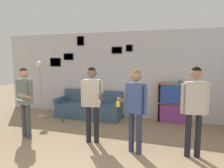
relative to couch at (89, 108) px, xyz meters
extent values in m
cube|color=silver|center=(1.03, 0.42, 1.07)|extent=(8.72, 0.06, 2.70)
cube|color=black|center=(0.80, 0.38, 1.85)|extent=(0.34, 0.02, 0.22)
cube|color=gray|center=(0.80, 0.37, 1.85)|extent=(0.30, 0.01, 0.17)
cube|color=black|center=(1.20, 0.38, 1.91)|extent=(0.20, 0.02, 0.21)
cube|color=#B2B2BC|center=(1.20, 0.37, 1.91)|extent=(0.16, 0.01, 0.17)
cube|color=black|center=(-0.45, 0.38, 2.17)|extent=(0.25, 0.02, 0.31)
cube|color=beige|center=(-0.45, 0.37, 2.17)|extent=(0.21, 0.01, 0.26)
cube|color=black|center=(-0.92, 0.38, 1.65)|extent=(0.37, 0.02, 0.23)
cube|color=beige|center=(-0.92, 0.37, 1.65)|extent=(0.32, 0.01, 0.18)
cube|color=black|center=(-1.44, 0.38, 1.46)|extent=(0.42, 0.02, 0.30)
cube|color=gray|center=(-1.44, 0.37, 1.46)|extent=(0.38, 0.01, 0.26)
cube|color=#3D5670|center=(0.00, -0.05, -0.23)|extent=(2.10, 0.80, 0.10)
cube|color=#3D5670|center=(0.00, -0.05, -0.02)|extent=(2.04, 0.74, 0.32)
cube|color=#3D5670|center=(0.00, 0.28, 0.34)|extent=(2.04, 0.14, 0.41)
cube|color=#3D5670|center=(-0.99, -0.05, 0.23)|extent=(0.12, 0.74, 0.18)
cube|color=#3D5670|center=(0.99, -0.05, 0.23)|extent=(0.12, 0.74, 0.18)
cube|color=olive|center=(2.13, 0.20, 0.30)|extent=(0.02, 0.30, 1.15)
cube|color=olive|center=(2.98, 0.20, 0.30)|extent=(0.02, 0.30, 1.15)
cube|color=olive|center=(2.56, 0.35, 0.30)|extent=(0.87, 0.01, 1.15)
cube|color=olive|center=(2.56, 0.20, -0.27)|extent=(0.83, 0.30, 0.02)
cube|color=olive|center=(2.56, 0.20, 0.86)|extent=(0.83, 0.30, 0.02)
cube|color=olive|center=(2.56, 0.20, 0.30)|extent=(0.83, 0.30, 0.02)
cube|color=#7F3889|center=(2.56, 0.19, 0.01)|extent=(0.71, 0.26, 0.52)
cube|color=#2847A3|center=(2.56, 0.19, 0.58)|extent=(0.71, 0.26, 0.52)
cylinder|color=#ADA89E|center=(-1.47, -0.46, -0.26)|extent=(0.28, 0.28, 0.03)
cylinder|color=#ADA89E|center=(-1.47, -0.46, 0.53)|extent=(0.03, 0.03, 1.56)
sphere|color=white|center=(-1.47, -0.46, 1.41)|extent=(0.21, 0.21, 0.21)
cylinder|color=#3D4247|center=(-0.82, -1.97, 0.13)|extent=(0.11, 0.11, 0.82)
cylinder|color=#3D4247|center=(-0.65, -2.02, 0.13)|extent=(0.11, 0.11, 0.82)
cube|color=slate|center=(-0.73, -1.99, 0.83)|extent=(0.40, 0.29, 0.58)
sphere|color=tan|center=(-0.73, -1.99, 1.26)|extent=(0.21, 0.21, 0.21)
sphere|color=#382314|center=(-0.73, -1.99, 1.29)|extent=(0.18, 0.18, 0.18)
cylinder|color=slate|center=(-0.53, -2.05, 0.95)|extent=(0.07, 0.07, 0.25)
cylinder|color=tan|center=(-0.57, -2.18, 0.77)|extent=(0.14, 0.30, 0.18)
cylinder|color=white|center=(-0.60, -2.31, 0.70)|extent=(0.07, 0.15, 0.09)
cylinder|color=slate|center=(-0.94, -1.93, 0.80)|extent=(0.07, 0.07, 0.54)
cylinder|color=black|center=(0.78, -1.80, 0.14)|extent=(0.11, 0.11, 0.83)
cylinder|color=black|center=(0.96, -1.76, 0.14)|extent=(0.11, 0.11, 0.83)
cube|color=#BCB2A3|center=(0.87, -1.78, 0.84)|extent=(0.39, 0.26, 0.59)
sphere|color=brown|center=(0.87, -1.78, 1.28)|extent=(0.21, 0.21, 0.21)
sphere|color=black|center=(0.87, -1.78, 1.32)|extent=(0.18, 0.18, 0.18)
cylinder|color=#BCB2A3|center=(1.08, -1.74, 0.97)|extent=(0.07, 0.07, 0.25)
cylinder|color=brown|center=(1.11, -1.88, 0.78)|extent=(0.12, 0.31, 0.19)
cylinder|color=white|center=(1.14, -2.01, 0.72)|extent=(0.06, 0.15, 0.09)
cylinder|color=#BCB2A3|center=(0.66, -1.82, 0.82)|extent=(0.07, 0.07, 0.55)
cylinder|color=#2D334C|center=(1.79, -1.94, 0.13)|extent=(0.11, 0.11, 0.82)
cylinder|color=#2D334C|center=(1.96, -2.01, 0.13)|extent=(0.11, 0.11, 0.82)
cube|color=#384C84|center=(1.88, -1.98, 0.83)|extent=(0.41, 0.33, 0.58)
sphere|color=#997051|center=(1.88, -1.98, 1.26)|extent=(0.21, 0.21, 0.21)
sphere|color=brown|center=(1.88, -1.98, 1.30)|extent=(0.18, 0.18, 0.18)
cylinder|color=#384C84|center=(2.07, -2.06, 0.81)|extent=(0.07, 0.07, 0.55)
cylinder|color=#384C84|center=(1.68, -1.89, 0.96)|extent=(0.07, 0.07, 0.25)
cylinder|color=#997051|center=(1.62, -2.02, 0.77)|extent=(0.18, 0.30, 0.18)
cylinder|color=yellow|center=(1.57, -2.14, 0.73)|extent=(0.08, 0.08, 0.10)
cylinder|color=black|center=(2.86, -1.83, 0.14)|extent=(0.11, 0.11, 0.85)
cylinder|color=black|center=(3.04, -1.80, 0.14)|extent=(0.11, 0.11, 0.85)
cube|color=#BCB2A3|center=(2.95, -1.82, 0.87)|extent=(0.38, 0.25, 0.60)
sphere|color=#997051|center=(2.95, -1.82, 1.31)|extent=(0.22, 0.22, 0.22)
sphere|color=black|center=(2.95, -1.82, 1.35)|extent=(0.19, 0.19, 0.19)
cylinder|color=#BCB2A3|center=(3.16, -1.79, 0.85)|extent=(0.07, 0.07, 0.56)
cylinder|color=#BCB2A3|center=(2.74, -1.85, 0.85)|extent=(0.07, 0.07, 0.56)
cylinder|color=#3D6638|center=(-0.50, -0.78, -0.19)|extent=(0.07, 0.07, 0.17)
cylinder|color=#3D6638|center=(-0.50, -0.78, -0.07)|extent=(0.03, 0.03, 0.07)
cylinder|color=blue|center=(2.73, 0.20, 0.93)|extent=(0.08, 0.08, 0.12)
camera|label=1|loc=(2.59, -5.73, 1.59)|focal=32.00mm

